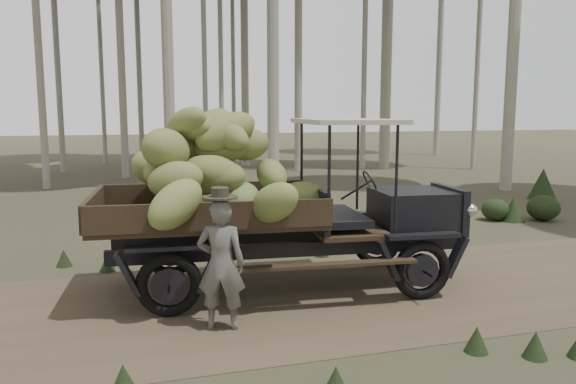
{
  "coord_description": "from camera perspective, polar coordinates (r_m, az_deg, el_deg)",
  "views": [
    {
      "loc": [
        -2.47,
        -7.35,
        2.66
      ],
      "look_at": [
        -0.13,
        0.54,
        1.47
      ],
      "focal_mm": 35.0,
      "sensor_mm": 36.0,
      "label": 1
    }
  ],
  "objects": [
    {
      "name": "ground",
      "position": [
        8.2,
        1.96,
        -10.7
      ],
      "size": [
        120.0,
        120.0,
        0.0
      ],
      "primitive_type": "plane",
      "color": "#473D2B",
      "rests_on": "ground"
    },
    {
      "name": "dirt_track",
      "position": [
        8.2,
        1.96,
        -10.67
      ],
      "size": [
        70.0,
        4.0,
        0.01
      ],
      "primitive_type": "cube",
      "color": "brown",
      "rests_on": "ground"
    },
    {
      "name": "banana_truck",
      "position": [
        8.16,
        -4.44,
        0.81
      ],
      "size": [
        5.71,
        3.02,
        2.81
      ],
      "rotation": [
        0.0,
        0.0,
        -0.09
      ],
      "color": "black",
      "rests_on": "ground"
    },
    {
      "name": "farmer",
      "position": [
        6.91,
        -6.82,
        -7.16
      ],
      "size": [
        0.68,
        0.56,
        1.76
      ],
      "rotation": [
        0.0,
        0.0,
        2.81
      ],
      "color": "#595751",
      "rests_on": "ground"
    },
    {
      "name": "undergrowth",
      "position": [
        4.8,
        13.8,
        -18.22
      ],
      "size": [
        24.05,
        21.74,
        1.39
      ],
      "color": "#233319",
      "rests_on": "ground"
    }
  ]
}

